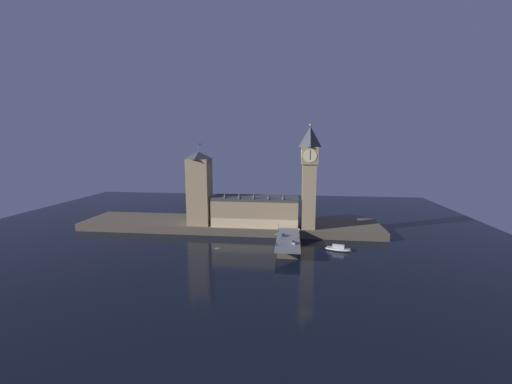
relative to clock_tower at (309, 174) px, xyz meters
name	(u,v)px	position (x,y,z in m)	size (l,w,h in m)	color
ground_plane	(217,244)	(-57.79, -26.06, -42.82)	(400.00, 400.00, 0.00)	black
embankment	(229,225)	(-57.79, 12.94, -40.10)	(220.00, 42.00, 5.45)	brown
parliament_hall	(255,211)	(-37.03, 5.01, -27.16)	(60.26, 21.51, 24.53)	tan
clock_tower	(309,174)	(0.00, 0.00, 0.00)	(11.27, 11.38, 70.57)	tan
victoria_tower	(200,188)	(-77.16, 3.11, -11.23)	(15.65, 15.65, 58.09)	tan
bridge	(288,242)	(-13.06, -31.06, -38.11)	(13.86, 46.00, 7.18)	slate
car_northbound_lead	(283,235)	(-16.11, -26.79, -34.96)	(2.10, 3.88, 1.47)	navy
car_southbound_lead	(293,242)	(-10.01, -41.00, -34.93)	(2.02, 4.80, 1.50)	silver
pedestrian_near_rail	(277,244)	(-19.16, -44.81, -34.74)	(0.38, 0.38, 1.70)	black
pedestrian_mid_walk	(298,236)	(-6.96, -28.37, -34.78)	(0.38, 0.38, 1.63)	black
street_lamp_near	(276,238)	(-19.56, -45.78, -31.33)	(1.34, 0.60, 6.90)	#2D3333
street_lamp_mid	(299,232)	(-6.56, -31.06, -31.74)	(1.34, 0.60, 6.23)	#2D3333
street_lamp_far	(279,225)	(-19.56, -16.34, -31.80)	(1.34, 0.60, 6.13)	#2D3333
boat_downstream	(338,249)	(16.58, -29.63, -41.42)	(15.75, 7.40, 3.82)	white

